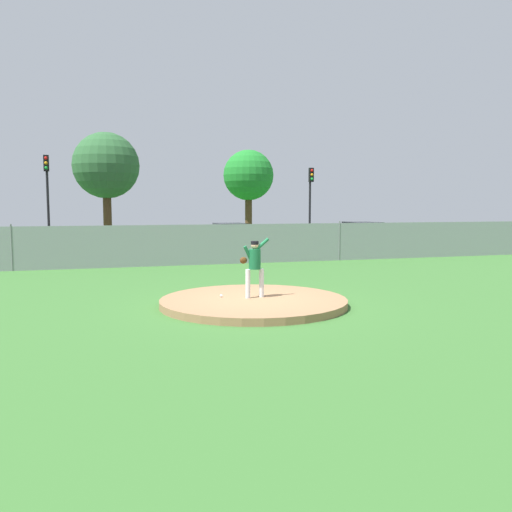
# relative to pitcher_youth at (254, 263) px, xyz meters

# --- Properties ---
(ground_plane) EXTENTS (80.00, 80.00, 0.00)m
(ground_plane) POSITION_rel_pitcher_youth_xyz_m (-0.06, 5.89, -1.14)
(ground_plane) COLOR #386B2D
(asphalt_strip) EXTENTS (44.00, 7.00, 0.01)m
(asphalt_strip) POSITION_rel_pitcher_youth_xyz_m (-0.06, 14.39, -1.14)
(asphalt_strip) COLOR #2B2B2D
(asphalt_strip) RESTS_ON ground_plane
(pitchers_mound) EXTENTS (5.00, 5.00, 0.19)m
(pitchers_mound) POSITION_rel_pitcher_youth_xyz_m (-0.06, -0.11, -1.04)
(pitchers_mound) COLOR #99704C
(pitchers_mound) RESTS_ON ground_plane
(pitcher_youth) EXTENTS (0.81, 0.32, 1.62)m
(pitcher_youth) POSITION_rel_pitcher_youth_xyz_m (0.00, 0.00, 0.00)
(pitcher_youth) COLOR silver
(pitcher_youth) RESTS_ON pitchers_mound
(baseball) EXTENTS (0.07, 0.07, 0.07)m
(baseball) POSITION_rel_pitcher_youth_xyz_m (-0.84, 0.33, -0.91)
(baseball) COLOR white
(baseball) RESTS_ON pitchers_mound
(chainlink_fence) EXTENTS (36.95, 0.07, 1.93)m
(chainlink_fence) POSITION_rel_pitcher_youth_xyz_m (-0.06, 9.89, -0.22)
(chainlink_fence) COLOR gray
(chainlink_fence) RESTS_ON ground_plane
(parked_car_navy) EXTENTS (1.81, 4.38, 1.63)m
(parked_car_navy) POSITION_rel_pitcher_youth_xyz_m (8.59, 14.59, -0.36)
(parked_car_navy) COLOR #161E4C
(parked_car_navy) RESTS_ON ground_plane
(parked_car_champagne) EXTENTS (1.99, 4.42, 1.59)m
(parked_car_champagne) POSITION_rel_pitcher_youth_xyz_m (-3.55, 14.08, -0.37)
(parked_car_champagne) COLOR tan
(parked_car_champagne) RESTS_ON ground_plane
(parked_car_silver) EXTENTS (2.08, 4.36, 1.72)m
(parked_car_silver) POSITION_rel_pitcher_youth_xyz_m (11.19, 14.71, -0.32)
(parked_car_silver) COLOR #B7BABF
(parked_car_silver) RESTS_ON ground_plane
(parked_car_red) EXTENTS (1.81, 4.09, 1.72)m
(parked_car_red) POSITION_rel_pitcher_youth_xyz_m (2.99, 14.66, -0.32)
(parked_car_red) COLOR #A81919
(parked_car_red) RESTS_ON ground_plane
(traffic_cone_orange) EXTENTS (0.40, 0.40, 0.55)m
(traffic_cone_orange) POSITION_rel_pitcher_youth_xyz_m (6.01, 11.78, -0.88)
(traffic_cone_orange) COLOR orange
(traffic_cone_orange) RESTS_ON asphalt_strip
(traffic_light_near) EXTENTS (0.28, 0.46, 5.51)m
(traffic_light_near) POSITION_rel_pitcher_youth_xyz_m (-6.71, 18.26, 2.58)
(traffic_light_near) COLOR black
(traffic_light_near) RESTS_ON ground_plane
(traffic_light_far) EXTENTS (0.28, 0.46, 5.13)m
(traffic_light_far) POSITION_rel_pitcher_youth_xyz_m (9.24, 18.17, 2.35)
(traffic_light_far) COLOR black
(traffic_light_far) RESTS_ON ground_plane
(tree_tall_centre) EXTENTS (4.16, 4.16, 7.31)m
(tree_tall_centre) POSITION_rel_pitcher_youth_xyz_m (-3.45, 21.25, 4.05)
(tree_tall_centre) COLOR #4C331E
(tree_tall_centre) RESTS_ON ground_plane
(tree_broad_right) EXTENTS (3.78, 3.78, 6.88)m
(tree_broad_right) POSITION_rel_pitcher_youth_xyz_m (6.88, 24.55, 3.79)
(tree_broad_right) COLOR #4C331E
(tree_broad_right) RESTS_ON ground_plane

